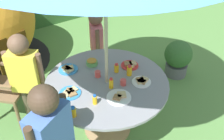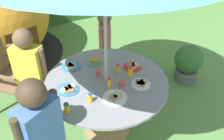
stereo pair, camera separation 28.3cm
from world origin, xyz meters
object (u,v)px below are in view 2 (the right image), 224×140
object	(u,v)px
plate_center_back	(141,84)
cup_far	(122,83)
potted_plant	(188,63)
child_in_blue_shirt	(40,127)
wooden_chair	(5,75)
plate_center_front	(133,66)
child_in_pink_shirt	(105,38)
plate_far_right	(71,66)
juice_bottle_back_edge	(118,68)
juice_bottle_front_edge	(130,72)
juice_bottle_mid_left	(67,108)
juice_bottle_mid_right	(109,83)
child_in_yellow_shirt	(29,65)
garden_table	(106,92)
juice_bottle_far_left	(90,98)
plate_near_right	(115,97)
cup_near	(98,73)
plate_near_left	(68,89)
snack_bowl	(95,61)

from	to	relation	value
plate_center_back	cup_far	world-z (taller)	cup_far
potted_plant	child_in_blue_shirt	size ratio (longest dim) A/B	0.43
wooden_chair	plate_center_front	size ratio (longest dim) A/B	4.57
child_in_pink_shirt	plate_far_right	size ratio (longest dim) A/B	5.06
wooden_chair	juice_bottle_back_edge	distance (m)	1.45
child_in_blue_shirt	juice_bottle_back_edge	size ratio (longest dim) A/B	12.55
plate_far_right	juice_bottle_back_edge	size ratio (longest dim) A/B	2.07
plate_center_front	plate_far_right	distance (m)	0.72
child_in_blue_shirt	juice_bottle_front_edge	distance (m)	1.17
plate_center_front	child_in_pink_shirt	bearing A→B (deg)	88.97
juice_bottle_mid_left	juice_bottle_mid_right	size ratio (longest dim) A/B	0.92
plate_far_right	cup_far	distance (m)	0.68
child_in_yellow_shirt	cup_far	world-z (taller)	child_in_yellow_shirt
garden_table	juice_bottle_back_edge	size ratio (longest dim) A/B	12.43
plate_center_back	juice_bottle_far_left	xyz separation A→B (m)	(-0.59, -0.01, 0.04)
plate_far_right	plate_near_right	bearing A→B (deg)	-72.39
child_in_yellow_shirt	juice_bottle_mid_right	size ratio (longest dim) A/B	10.12
child_in_yellow_shirt	garden_table	bearing A→B (deg)	0.00
child_in_pink_shirt	child_in_blue_shirt	world-z (taller)	child_in_blue_shirt
garden_table	cup_near	xyz separation A→B (m)	(-0.03, 0.13, 0.19)
juice_bottle_mid_right	child_in_blue_shirt	bearing A→B (deg)	-157.38
garden_table	plate_center_front	size ratio (longest dim) A/B	6.57
wooden_chair	juice_bottle_mid_left	world-z (taller)	wooden_chair
plate_center_front	potted_plant	bearing A→B (deg)	13.04
cup_far	juice_bottle_back_edge	bearing A→B (deg)	73.31
plate_near_left	cup_far	bearing A→B (deg)	-18.60
wooden_chair	cup_far	bearing A→B (deg)	-90.74
plate_center_back	juice_bottle_front_edge	size ratio (longest dim) A/B	1.61
potted_plant	cup_near	distance (m)	1.63
child_in_blue_shirt	plate_center_front	size ratio (longest dim) A/B	6.63
child_in_blue_shirt	plate_near_right	xyz separation A→B (m)	(0.78, 0.16, -0.11)
juice_bottle_far_left	plate_center_front	bearing A→B (deg)	26.17
plate_near_right	cup_near	xyz separation A→B (m)	(-0.00, 0.42, 0.02)
garden_table	juice_bottle_back_edge	bearing A→B (deg)	26.23
plate_far_right	plate_center_back	size ratio (longest dim) A/B	1.08
child_in_yellow_shirt	juice_bottle_far_left	distance (m)	0.91
plate_near_left	juice_bottle_back_edge	world-z (taller)	juice_bottle_back_edge
child_in_blue_shirt	plate_center_front	bearing A→B (deg)	-4.13
plate_near_left	plate_center_back	size ratio (longest dim) A/B	1.08
plate_center_back	juice_bottle_back_edge	distance (m)	0.33
plate_near_right	garden_table	bearing A→B (deg)	83.35
wooden_chair	plate_far_right	world-z (taller)	wooden_chair
potted_plant	plate_near_left	bearing A→B (deg)	-170.55
juice_bottle_back_edge	cup_near	size ratio (longest dim) A/B	1.56
juice_bottle_far_left	juice_bottle_front_edge	xyz separation A→B (m)	(0.55, 0.19, 0.01)
child_in_pink_shirt	plate_near_left	xyz separation A→B (m)	(-0.82, -0.87, 0.04)
child_in_blue_shirt	plate_near_left	xyz separation A→B (m)	(0.40, 0.49, -0.11)
child_in_blue_shirt	snack_bowl	distance (m)	1.17
juice_bottle_front_edge	juice_bottle_back_edge	xyz separation A→B (m)	(-0.09, 0.13, -0.01)
potted_plant	child_in_yellow_shirt	distance (m)	2.28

